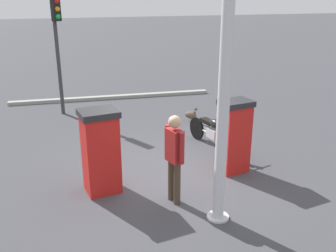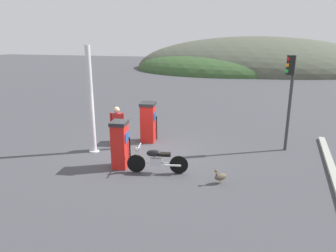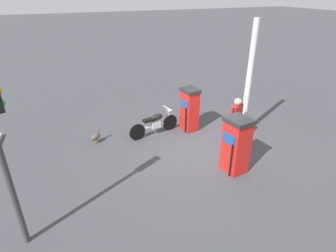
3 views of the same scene
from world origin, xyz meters
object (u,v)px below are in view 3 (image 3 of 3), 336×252
attendant_person (236,119)px  canopy_support_pole (248,83)px  fuel_pump_near (189,109)px  motorcycle_near_pump (155,123)px  fuel_pump_far (236,145)px  wandering_duck (96,137)px  roadside_traffic_light (0,137)px

attendant_person → canopy_support_pole: size_ratio=0.42×
fuel_pump_near → motorcycle_near_pump: size_ratio=0.82×
fuel_pump_far → canopy_support_pole: bearing=-132.6°
canopy_support_pole → fuel_pump_near: bearing=-34.4°
fuel_pump_near → attendant_person: size_ratio=0.95×
fuel_pump_far → canopy_support_pole: 2.67m
fuel_pump_far → canopy_support_pole: size_ratio=0.42×
fuel_pump_near → canopy_support_pole: canopy_support_pole is taller
fuel_pump_near → attendant_person: (-0.86, 1.69, 0.17)m
wandering_duck → canopy_support_pole: size_ratio=0.12×
attendant_person → wandering_duck: attendant_person is taller
fuel_pump_near → wandering_duck: size_ratio=3.30×
fuel_pump_far → wandering_duck: size_ratio=3.43×
motorcycle_near_pump → canopy_support_pole: (-2.99, 1.26, 1.50)m
fuel_pump_far → wandering_duck: fuel_pump_far is taller
attendant_person → roadside_traffic_light: bearing=14.4°
fuel_pump_near → fuel_pump_far: fuel_pump_far is taller
roadside_traffic_light → wandering_duck: bearing=-119.5°
fuel_pump_near → fuel_pump_far: bearing=90.0°
attendant_person → canopy_support_pole: 1.36m
attendant_person → roadside_traffic_light: roadside_traffic_light is taller
roadside_traffic_light → canopy_support_pole: canopy_support_pole is taller
fuel_pump_near → attendant_person: 1.90m
motorcycle_near_pump → roadside_traffic_light: 5.84m
attendant_person → wandering_duck: size_ratio=3.49×
fuel_pump_near → roadside_traffic_light: size_ratio=0.44×
wandering_duck → canopy_support_pole: bearing=163.7°
motorcycle_near_pump → canopy_support_pole: bearing=157.1°
fuel_pump_near → canopy_support_pole: 2.30m
fuel_pump_near → fuel_pump_far: (-0.00, 2.92, 0.03)m
canopy_support_pole → attendant_person: bearing=35.3°
motorcycle_near_pump → attendant_person: size_ratio=1.15×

